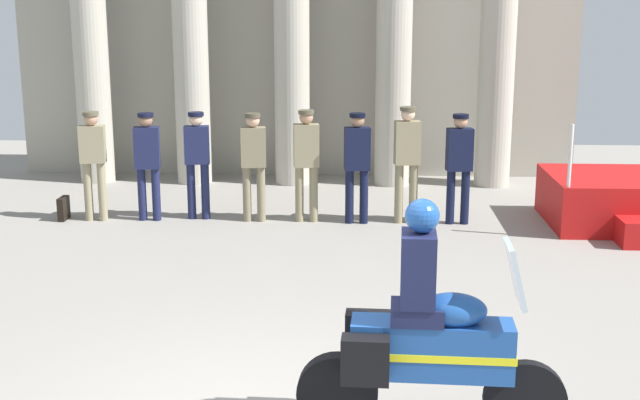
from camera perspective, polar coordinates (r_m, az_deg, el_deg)
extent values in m
cylinder|color=silver|center=(12.42, 16.50, 2.87)|extent=(0.05, 0.05, 0.90)
cylinder|color=gray|center=(13.57, -15.33, 0.56)|extent=(0.13, 0.13, 0.91)
cylinder|color=gray|center=(13.50, -14.45, 0.55)|extent=(0.13, 0.13, 0.91)
cube|color=gray|center=(13.39, -15.08, 3.65)|extent=(0.41, 0.27, 0.57)
sphere|color=tan|center=(13.34, -15.18, 5.29)|extent=(0.21, 0.21, 0.21)
cylinder|color=brown|center=(13.33, -15.20, 5.63)|extent=(0.24, 0.24, 0.06)
cylinder|color=#191E42|center=(13.39, -11.89, 0.38)|extent=(0.13, 0.13, 0.82)
cylinder|color=#191E42|center=(13.34, -10.97, 0.37)|extent=(0.13, 0.13, 0.82)
cube|color=#191E42|center=(13.23, -11.57, 3.46)|extent=(0.41, 0.27, 0.64)
sphere|color=#997056|center=(13.16, -11.66, 5.29)|extent=(0.21, 0.21, 0.21)
cylinder|color=black|center=(13.15, -11.67, 5.63)|extent=(0.24, 0.24, 0.06)
cylinder|color=#191E42|center=(13.34, -8.65, 0.59)|extent=(0.13, 0.13, 0.88)
cylinder|color=#191E42|center=(13.30, -7.73, 0.58)|extent=(0.13, 0.13, 0.88)
cube|color=#191E42|center=(13.18, -8.29, 3.69)|extent=(0.41, 0.27, 0.58)
sphere|color=beige|center=(13.12, -8.35, 5.40)|extent=(0.21, 0.21, 0.21)
cylinder|color=black|center=(13.11, -8.36, 5.74)|extent=(0.24, 0.24, 0.06)
cylinder|color=#7A7056|center=(13.09, -4.94, 0.41)|extent=(0.13, 0.13, 0.86)
cylinder|color=#7A7056|center=(13.07, -3.98, 0.40)|extent=(0.13, 0.13, 0.86)
cube|color=#7A7056|center=(12.94, -4.52, 3.57)|extent=(0.41, 0.27, 0.61)
sphere|color=tan|center=(12.88, -4.55, 5.36)|extent=(0.21, 0.21, 0.21)
cylinder|color=#494334|center=(12.87, -4.56, 5.71)|extent=(0.24, 0.24, 0.06)
cylinder|color=#847A5B|center=(13.04, -1.40, 0.40)|extent=(0.13, 0.13, 0.86)
cylinder|color=#847A5B|center=(13.02, -0.43, 0.39)|extent=(0.13, 0.13, 0.86)
cube|color=#847A5B|center=(12.88, -0.93, 3.68)|extent=(0.41, 0.27, 0.66)
sphere|color=tan|center=(12.82, -0.93, 5.59)|extent=(0.21, 0.21, 0.21)
cylinder|color=#4F4937|center=(12.81, -0.94, 5.94)|extent=(0.24, 0.24, 0.06)
cylinder|color=black|center=(12.94, 2.00, 0.23)|extent=(0.13, 0.13, 0.83)
cylinder|color=black|center=(12.94, 2.97, 0.22)|extent=(0.13, 0.13, 0.83)
cube|color=black|center=(12.79, 2.52, 3.46)|extent=(0.41, 0.27, 0.65)
sphere|color=#997056|center=(12.72, 2.54, 5.37)|extent=(0.21, 0.21, 0.21)
cylinder|color=black|center=(12.71, 2.54, 5.72)|extent=(0.24, 0.24, 0.06)
cylinder|color=#847A5B|center=(12.99, 5.33, 0.43)|extent=(0.13, 0.13, 0.92)
cylinder|color=#847A5B|center=(13.01, 6.30, 0.42)|extent=(0.13, 0.13, 0.92)
cube|color=#847A5B|center=(12.85, 5.89, 3.85)|extent=(0.41, 0.27, 0.66)
sphere|color=beige|center=(12.79, 5.94, 5.77)|extent=(0.21, 0.21, 0.21)
cylinder|color=#4F4937|center=(12.78, 5.95, 6.12)|extent=(0.24, 0.24, 0.06)
cylinder|color=black|center=(13.04, 8.78, 0.19)|extent=(0.13, 0.13, 0.83)
cylinder|color=black|center=(13.07, 9.74, 0.18)|extent=(0.13, 0.13, 0.83)
cube|color=black|center=(12.91, 9.38, 3.37)|extent=(0.41, 0.27, 0.64)
sphere|color=tan|center=(12.85, 9.45, 5.24)|extent=(0.21, 0.21, 0.21)
cylinder|color=black|center=(12.84, 9.46, 5.59)|extent=(0.24, 0.24, 0.06)
cylinder|color=black|center=(6.89, 13.62, -12.98)|extent=(0.64, 0.13, 0.64)
cylinder|color=black|center=(6.83, 1.18, -12.84)|extent=(0.65, 0.17, 0.64)
cube|color=#1E4C99|center=(6.65, 7.53, -9.89)|extent=(1.25, 0.37, 0.44)
ellipsoid|color=#1E4C99|center=(6.54, 8.93, -7.32)|extent=(0.53, 0.34, 0.26)
cube|color=yellow|center=(6.66, 7.52, -10.05)|extent=(1.27, 0.38, 0.06)
cube|color=silver|center=(6.49, 13.01, -4.87)|extent=(0.17, 0.41, 0.47)
cube|color=black|center=(6.89, 3.24, -8.96)|extent=(0.37, 0.19, 0.36)
cube|color=black|center=(6.41, 3.07, -10.71)|extent=(0.37, 0.19, 0.36)
cube|color=#191E42|center=(6.54, 6.54, -7.53)|extent=(0.41, 0.36, 0.14)
cube|color=#191E42|center=(6.43, 6.63, -4.61)|extent=(0.27, 0.37, 0.56)
sphere|color=#1E4C99|center=(6.31, 6.91, -1.07)|extent=(0.26, 0.26, 0.26)
cube|color=black|center=(13.77, -16.88, -0.55)|extent=(0.10, 0.32, 0.36)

